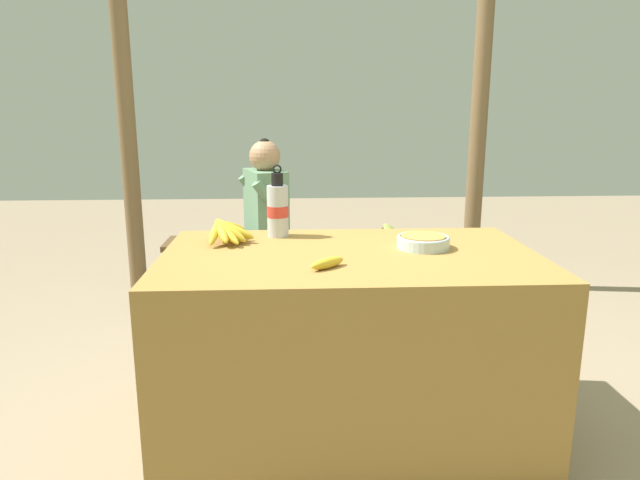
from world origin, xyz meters
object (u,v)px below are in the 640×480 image
object	(u,v)px
water_bottle	(278,209)
support_post_far	(480,109)
loose_banana_front	(328,263)
banana_bunch_green	(389,231)
support_post_near	(126,109)
wooden_bench	(308,250)
seated_vendor	(259,212)
serving_bowl	(423,241)
banana_bunch_ripe	(227,229)

from	to	relation	value
water_bottle	support_post_far	size ratio (longest dim) A/B	0.12
loose_banana_front	banana_bunch_green	xyz separation A→B (m)	(0.51, 1.70, -0.26)
loose_banana_front	support_post_near	size ratio (longest dim) A/B	0.05
wooden_bench	support_post_far	size ratio (longest dim) A/B	0.71
loose_banana_front	banana_bunch_green	size ratio (longest dim) A/B	0.60
wooden_bench	water_bottle	bearing A→B (deg)	-97.64
wooden_bench	banana_bunch_green	xyz separation A→B (m)	(0.53, -0.00, 0.12)
wooden_bench	support_post_far	xyz separation A→B (m)	(1.20, 0.37, 0.89)
seated_vendor	serving_bowl	bearing A→B (deg)	98.32
wooden_bench	seated_vendor	bearing A→B (deg)	-171.16
serving_bowl	seated_vendor	distance (m)	1.57
banana_bunch_ripe	seated_vendor	world-z (taller)	seated_vendor
serving_bowl	support_post_near	xyz separation A→B (m)	(-1.61, 1.80, 0.50)
serving_bowl	banana_bunch_ripe	bearing A→B (deg)	169.99
support_post_near	support_post_far	distance (m)	2.39
banana_bunch_green	support_post_far	distance (m)	1.08
banana_bunch_ripe	wooden_bench	size ratio (longest dim) A/B	0.15
banana_bunch_ripe	water_bottle	size ratio (longest dim) A/B	0.91
serving_bowl	support_post_near	world-z (taller)	support_post_near
serving_bowl	seated_vendor	bearing A→B (deg)	117.44
seated_vendor	banana_bunch_green	size ratio (longest dim) A/B	4.75
water_bottle	loose_banana_front	xyz separation A→B (m)	(0.18, -0.50, -0.10)
water_bottle	support_post_near	world-z (taller)	support_post_near
banana_bunch_ripe	support_post_near	distance (m)	1.92
banana_bunch_ripe	banana_bunch_green	distance (m)	1.60
banana_bunch_ripe	seated_vendor	distance (m)	1.26
banana_bunch_green	support_post_far	size ratio (longest dim) A/B	0.09
serving_bowl	loose_banana_front	size ratio (longest dim) A/B	1.50
banana_bunch_ripe	support_post_far	xyz separation A→B (m)	(1.57, 1.67, 0.47)
water_bottle	support_post_far	bearing A→B (deg)	49.05
serving_bowl	support_post_far	xyz separation A→B (m)	(0.78, 1.80, 0.50)
water_bottle	wooden_bench	size ratio (longest dim) A/B	0.17
seated_vendor	wooden_bench	bearing A→B (deg)	169.73
banana_bunch_green	support_post_near	bearing A→B (deg)	167.91
wooden_bench	seated_vendor	world-z (taller)	seated_vendor
water_bottle	seated_vendor	distance (m)	1.18
water_bottle	support_post_near	distance (m)	1.92
support_post_near	serving_bowl	bearing A→B (deg)	-48.26
water_bottle	banana_bunch_green	bearing A→B (deg)	60.04
banana_bunch_ripe	water_bottle	distance (m)	0.24
support_post_near	loose_banana_front	bearing A→B (deg)	-59.55
water_bottle	support_post_far	world-z (taller)	support_post_far
banana_bunch_ripe	wooden_bench	distance (m)	1.41
serving_bowl	seated_vendor	size ratio (longest dim) A/B	0.19
banana_bunch_ripe	water_bottle	world-z (taller)	water_bottle
loose_banana_front	support_post_far	xyz separation A→B (m)	(1.18, 2.07, 0.51)
wooden_bench	support_post_near	xyz separation A→B (m)	(-1.20, 0.37, 0.89)
banana_bunch_ripe	serving_bowl	world-z (taller)	banana_bunch_ripe
support_post_far	banana_bunch_green	bearing A→B (deg)	-151.08
support_post_near	seated_vendor	bearing A→B (deg)	-25.04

